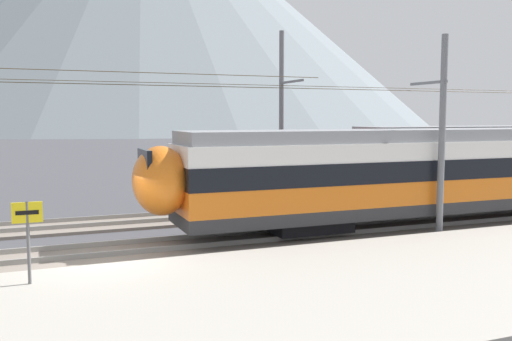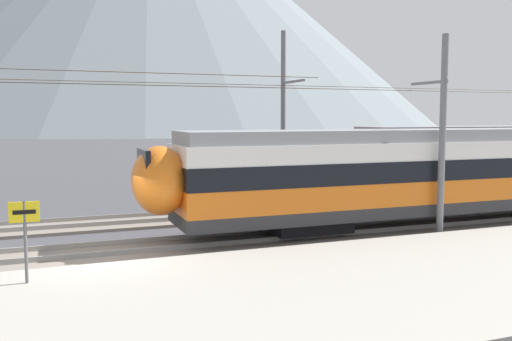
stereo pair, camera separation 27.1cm
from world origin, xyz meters
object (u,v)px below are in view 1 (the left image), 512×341
(train_near_platform, at_px, (461,169))
(catenary_mast_far_side, at_px, (283,116))
(platform_sign, at_px, (28,224))
(catenary_mast_mid, at_px, (440,132))

(train_near_platform, distance_m, catenary_mast_far_side, 8.66)
(catenary_mast_far_side, xyz_separation_m, platform_sign, (-11.38, -10.32, -2.61))
(train_near_platform, distance_m, platform_sign, 16.51)
(catenary_mast_mid, height_order, catenary_mast_far_side, catenary_mast_far_side)
(platform_sign, bearing_deg, catenary_mast_far_side, 42.19)
(train_near_platform, xyz_separation_m, catenary_mast_mid, (-2.41, -1.55, 1.56))
(catenary_mast_mid, distance_m, platform_sign, 14.00)
(train_near_platform, height_order, catenary_mast_far_side, catenary_mast_far_side)
(train_near_platform, relative_size, catenary_mast_mid, 0.60)
(catenary_mast_mid, bearing_deg, catenary_mast_far_side, 105.52)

